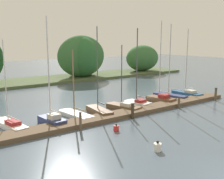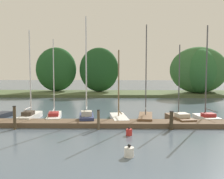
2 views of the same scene
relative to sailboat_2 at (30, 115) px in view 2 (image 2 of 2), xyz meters
The scene contains 14 objects.
dock_pier 8.60m from the sailboat_2, 15.12° to the right, with size 31.65×1.80×0.35m.
far_shore 22.25m from the sailboat_2, 66.31° to the left, with size 63.51×8.00×7.31m.
sailboat_2 is the anchor object (origin of this frame).
sailboat_3 1.91m from the sailboat_2, ahead, with size 1.63×4.26×6.55m.
sailboat_4 4.80m from the sailboat_2, 11.40° to the right, with size 1.37×2.91×8.16m.
sailboat_5 7.22m from the sailboat_2, ahead, with size 1.60×4.03×5.65m.
sailboat_6 9.36m from the sailboat_2, ahead, with size 1.42×3.75×7.58m.
sailboat_7 11.98m from the sailboat_2, ahead, with size 1.86×3.77×6.02m.
sailboat_8 14.18m from the sailboat_2, ahead, with size 1.67×3.22×7.55m.
mooring_piling_1 3.56m from the sailboat_2, 89.87° to the right, with size 0.24×0.24×1.63m.
mooring_piling_2 6.79m from the sailboat_2, 31.08° to the right, with size 0.21×0.21×1.38m.
mooring_piling_3 11.35m from the sailboat_2, 17.34° to the right, with size 0.29×0.29×1.30m.
channel_buoy_0 12.08m from the sailboat_2, 50.40° to the right, with size 0.47×0.47×0.63m.
channel_buoy_1 9.35m from the sailboat_2, 32.73° to the right, with size 0.39×0.39×0.53m.
Camera 2 is at (-1.14, -7.99, 4.37)m, focal length 45.21 mm.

